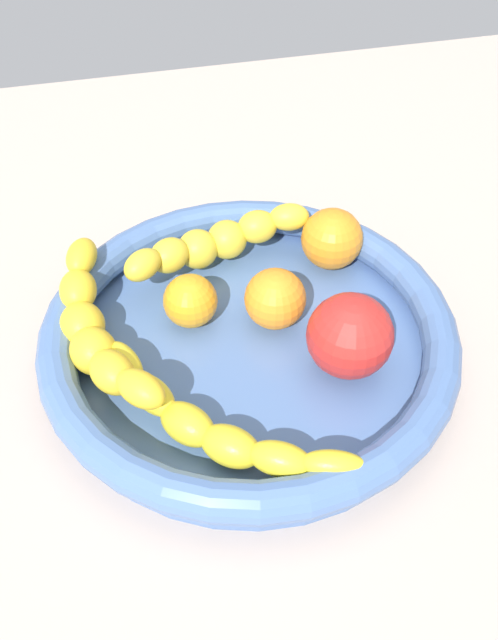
# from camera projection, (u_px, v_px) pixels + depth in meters

# --- Properties ---
(kitchen_counter) EXTENTS (1.20, 1.20, 0.03)m
(kitchen_counter) POSITION_uv_depth(u_px,v_px,m) (249.00, 366.00, 0.62)
(kitchen_counter) COLOR #B5A396
(kitchen_counter) RESTS_ON ground
(fruit_bowl) EXTENTS (0.37, 0.37, 0.05)m
(fruit_bowl) POSITION_uv_depth(u_px,v_px,m) (249.00, 336.00, 0.59)
(fruit_bowl) COLOR #4A69A0
(fruit_bowl) RESTS_ON kitchen_counter
(banana_draped_left) EXTENTS (0.18, 0.18, 0.03)m
(banana_draped_left) POSITION_uv_depth(u_px,v_px,m) (213.00, 426.00, 0.51)
(banana_draped_left) COLOR yellow
(banana_draped_left) RESTS_ON fruit_bowl
(banana_draped_right) EXTENTS (0.09, 0.22, 0.05)m
(banana_draped_right) POSITION_uv_depth(u_px,v_px,m) (94.00, 330.00, 0.56)
(banana_draped_right) COLOR yellow
(banana_draped_right) RESTS_ON fruit_bowl
(banana_arching_top) EXTENTS (0.20, 0.08, 0.05)m
(banana_arching_top) POSITION_uv_depth(u_px,v_px,m) (215.00, 242.00, 0.65)
(banana_arching_top) COLOR yellow
(banana_arching_top) RESTS_ON fruit_bowl
(orange_front) EXTENTS (0.06, 0.06, 0.06)m
(orange_front) POSITION_uv_depth(u_px,v_px,m) (332.00, 239.00, 0.65)
(orange_front) COLOR orange
(orange_front) RESTS_ON fruit_bowl
(orange_mid_left) EXTENTS (0.06, 0.06, 0.06)m
(orange_mid_left) POSITION_uv_depth(u_px,v_px,m) (275.00, 299.00, 0.60)
(orange_mid_left) COLOR orange
(orange_mid_left) RESTS_ON fruit_bowl
(orange_mid_right) EXTENTS (0.05, 0.05, 0.05)m
(orange_mid_right) POSITION_uv_depth(u_px,v_px,m) (190.00, 301.00, 0.60)
(orange_mid_right) COLOR orange
(orange_mid_right) RESTS_ON fruit_bowl
(tomato_red) EXTENTS (0.07, 0.07, 0.07)m
(tomato_red) POSITION_uv_depth(u_px,v_px,m) (350.00, 336.00, 0.55)
(tomato_red) COLOR red
(tomato_red) RESTS_ON fruit_bowl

